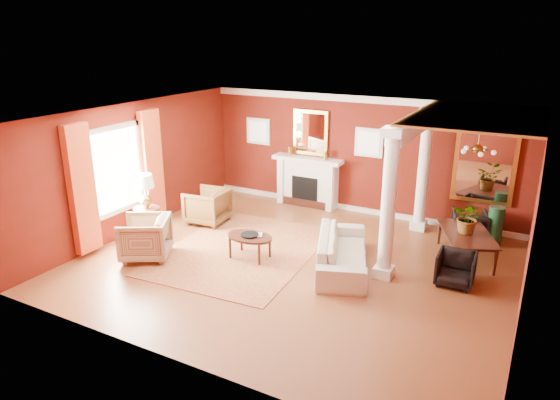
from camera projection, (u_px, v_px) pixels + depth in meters
The scene contains 27 objects.
ground at pixel (295, 264), 9.81m from camera, with size 8.00×8.00×0.00m, color brown.
room_shell at pixel (296, 164), 9.16m from camera, with size 8.04×7.04×2.92m.
fireplace at pixel (307, 181), 12.95m from camera, with size 1.85×0.42×1.29m.
overmantel_mirror at pixel (310, 133), 12.67m from camera, with size 0.95×0.07×1.15m.
flank_window_left at pixel (258, 131), 13.40m from camera, with size 0.70×0.07×0.70m.
flank_window_right at pixel (369, 143), 12.01m from camera, with size 0.70×0.07×0.70m.
left_window at pixel (119, 176), 10.60m from camera, with size 0.21×2.55×2.60m.
column_front at pixel (388, 204), 8.84m from camera, with size 0.36×0.36×2.80m.
column_back at pixel (424, 169), 11.09m from camera, with size 0.36×0.36×2.80m.
header_beam at pixel (416, 124), 9.80m from camera, with size 0.30×3.20×0.32m, color white.
amber_ceiling at pixel (479, 116), 9.07m from camera, with size 2.30×3.40×0.04m, color #D1873D.
dining_mirror at pixel (484, 166), 10.89m from camera, with size 1.30×0.07×1.70m.
chandelier at pixel (478, 149), 9.29m from camera, with size 0.60×0.62×0.75m.
crown_trim at pixel (361, 99), 11.80m from camera, with size 8.00×0.08×0.16m, color white.
base_trim at pixel (356, 209), 12.68m from camera, with size 8.00×0.08×0.12m, color white.
rug at pixel (242, 250), 10.39m from camera, with size 2.87×3.83×0.02m, color maroon.
sofa at pixel (343, 246), 9.53m from camera, with size 2.30×0.67×0.90m, color beige.
armchair_leopard at pixel (207, 204), 11.80m from camera, with size 0.88×0.83×0.91m, color black.
armchair_stripe at pixel (145, 236), 9.93m from camera, with size 0.92×0.86×0.94m, color tan.
coffee_table at pixel (250, 238), 9.92m from camera, with size 0.96×0.96×0.49m.
coffee_book at pixel (253, 230), 9.89m from camera, with size 0.17×0.02×0.24m, color #33170E.
side_table at pixel (145, 196), 10.84m from camera, with size 0.57×0.57×1.43m.
dining_table at pixel (468, 238), 9.90m from camera, with size 1.58×0.56×0.88m, color #33170E.
dining_chair_near at pixel (456, 267), 8.91m from camera, with size 0.65×0.61×0.67m, color black.
dining_chair_far at pixel (469, 224), 10.86m from camera, with size 0.70×0.66×0.72m, color black.
green_urn at pixel (494, 230), 10.58m from camera, with size 0.36×0.36×0.87m.
potted_plant at pixel (470, 205), 9.66m from camera, with size 0.59×0.66×0.51m, color #26591E.
Camera 1 is at (3.96, -7.97, 4.32)m, focal length 32.00 mm.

